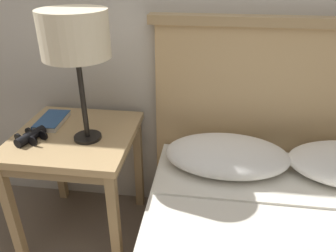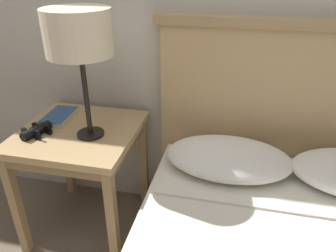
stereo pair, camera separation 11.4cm
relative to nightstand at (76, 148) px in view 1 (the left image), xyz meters
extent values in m
cube|color=tan|center=(0.00, 0.00, 0.07)|extent=(0.58, 0.58, 0.04)
cube|color=#917650|center=(0.00, 0.00, 0.02)|extent=(0.55, 0.55, 0.05)
cube|color=#A4865B|center=(-0.25, -0.26, -0.25)|extent=(0.04, 0.04, 0.59)
cube|color=#A4865B|center=(0.26, -0.26, -0.25)|extent=(0.04, 0.04, 0.59)
cube|color=#A4865B|center=(-0.25, 0.25, -0.25)|extent=(0.04, 0.04, 0.59)
cube|color=#A4865B|center=(0.26, 0.25, -0.25)|extent=(0.04, 0.04, 0.59)
cube|color=white|center=(1.05, -0.08, -0.07)|extent=(1.25, 0.28, 0.01)
cube|color=tan|center=(1.05, 0.27, 0.01)|extent=(1.37, 0.06, 1.12)
cube|color=#A4865B|center=(1.05, 0.27, 0.59)|extent=(1.44, 0.10, 0.04)
ellipsoid|color=white|center=(0.75, 0.03, 0.00)|extent=(0.60, 0.36, 0.15)
cylinder|color=black|center=(0.09, -0.04, 0.09)|extent=(0.13, 0.13, 0.01)
cylinder|color=black|center=(0.09, -0.04, 0.29)|extent=(0.02, 0.02, 0.38)
cylinder|color=beige|center=(0.09, -0.04, 0.58)|extent=(0.29, 0.29, 0.20)
cube|color=silver|center=(-0.15, 0.09, 0.10)|extent=(0.13, 0.21, 0.03)
cube|color=#2D568E|center=(-0.15, 0.09, 0.11)|extent=(0.13, 0.22, 0.00)
cube|color=#2D568E|center=(-0.21, 0.09, 0.10)|extent=(0.01, 0.21, 0.03)
cylinder|color=black|center=(-0.18, -0.12, 0.11)|extent=(0.07, 0.10, 0.04)
cylinder|color=black|center=(-0.14, -0.14, 0.11)|extent=(0.05, 0.02, 0.05)
cylinder|color=black|center=(-0.23, -0.11, 0.11)|extent=(0.04, 0.02, 0.04)
cylinder|color=black|center=(-0.16, -0.06, 0.11)|extent=(0.07, 0.10, 0.04)
cylinder|color=black|center=(-0.12, -0.08, 0.11)|extent=(0.05, 0.02, 0.05)
cylinder|color=black|center=(-0.21, -0.05, 0.11)|extent=(0.04, 0.02, 0.04)
cube|color=black|center=(-0.17, -0.09, 0.11)|extent=(0.07, 0.05, 0.01)
cylinder|color=black|center=(-0.17, -0.09, 0.12)|extent=(0.02, 0.02, 0.02)
camera|label=1|loc=(0.65, -1.34, 0.86)|focal=35.00mm
camera|label=2|loc=(0.76, -1.32, 0.86)|focal=35.00mm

